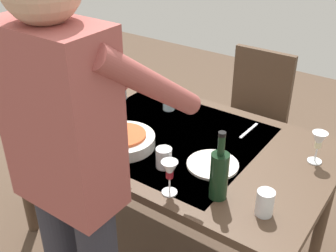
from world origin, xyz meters
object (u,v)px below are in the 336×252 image
(chair_near, at_px, (253,112))
(dinner_plate_near, at_px, (213,165))
(wine_bottle, at_px, (219,174))
(side_bowl_salad, at_px, (72,127))
(wine_glass_right, at_px, (318,142))
(person_server, at_px, (73,174))
(water_cup_near_right, at_px, (169,102))
(dining_table, at_px, (168,147))
(water_cup_far_right, at_px, (164,158))
(wine_glass_left, at_px, (170,172))
(water_cup_far_left, at_px, (121,92))
(water_cup_near_left, at_px, (265,203))
(serving_bowl_pasta, at_px, (123,140))

(chair_near, xyz_separation_m, dinner_plate_near, (-0.22, 0.94, 0.21))
(wine_bottle, height_order, side_bowl_salad, wine_bottle)
(wine_glass_right, bearing_deg, person_server, 58.32)
(water_cup_near_right, distance_m, dinner_plate_near, 0.58)
(dining_table, xyz_separation_m, water_cup_far_right, (-0.14, 0.23, 0.12))
(wine_glass_left, bearing_deg, person_server, 66.32)
(dining_table, xyz_separation_m, water_cup_far_left, (0.46, -0.18, 0.11))
(wine_glass_right, height_order, water_cup_near_left, wine_glass_right)
(water_cup_near_right, xyz_separation_m, water_cup_far_left, (0.31, 0.05, -0.00))
(water_cup_near_left, xyz_separation_m, water_cup_near_right, (0.78, -0.49, -0.01))
(person_server, xyz_separation_m, serving_bowl_pasta, (0.23, -0.51, -0.20))
(wine_glass_left, height_order, side_bowl_salad, wine_glass_left)
(wine_glass_left, xyz_separation_m, water_cup_near_left, (-0.36, -0.10, -0.05))
(chair_near, height_order, side_bowl_salad, chair_near)
(wine_bottle, bearing_deg, side_bowl_salad, -1.16)
(person_server, bearing_deg, dinner_plate_near, -108.02)
(wine_bottle, distance_m, dinner_plate_near, 0.24)
(wine_glass_right, distance_m, side_bowl_salad, 1.17)
(wine_glass_left, bearing_deg, water_cup_far_left, -36.77)
(wine_bottle, distance_m, wine_glass_left, 0.19)
(water_cup_far_right, xyz_separation_m, side_bowl_salad, (0.55, 0.03, -0.01))
(person_server, relative_size, water_cup_near_left, 16.29)
(chair_near, height_order, wine_glass_right, chair_near)
(wine_glass_left, bearing_deg, wine_glass_right, -126.06)
(person_server, relative_size, serving_bowl_pasta, 5.63)
(wine_bottle, height_order, dinner_plate_near, wine_bottle)
(wine_bottle, bearing_deg, dining_table, -32.34)
(dining_table, relative_size, wine_bottle, 5.40)
(wine_glass_right, bearing_deg, dining_table, 15.56)
(water_cup_near_left, bearing_deg, side_bowl_salad, -0.29)
(chair_near, bearing_deg, wine_bottle, 107.25)
(dining_table, height_order, water_cup_far_left, water_cup_far_left)
(wine_glass_left, relative_size, wine_glass_right, 1.00)
(wine_bottle, height_order, water_cup_far_left, wine_bottle)
(water_cup_near_right, height_order, side_bowl_salad, water_cup_near_right)
(wine_glass_left, bearing_deg, serving_bowl_pasta, -23.00)
(water_cup_near_left, height_order, dinner_plate_near, water_cup_near_left)
(wine_bottle, relative_size, wine_glass_right, 1.96)
(wine_glass_right, relative_size, water_cup_far_right, 1.63)
(water_cup_near_right, height_order, dinner_plate_near, water_cup_near_right)
(dining_table, height_order, chair_near, chair_near)
(water_cup_near_right, height_order, water_cup_far_left, same)
(water_cup_far_left, bearing_deg, water_cup_near_right, -170.62)
(dining_table, height_order, water_cup_near_right, water_cup_near_right)
(dining_table, distance_m, person_server, 0.78)
(person_server, bearing_deg, chair_near, -89.09)
(wine_bottle, xyz_separation_m, water_cup_far_left, (0.90, -0.45, -0.07))
(water_cup_far_left, bearing_deg, water_cup_far_right, 145.82)
(water_cup_far_right, bearing_deg, dining_table, -58.47)
(wine_bottle, height_order, water_cup_far_right, wine_bottle)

